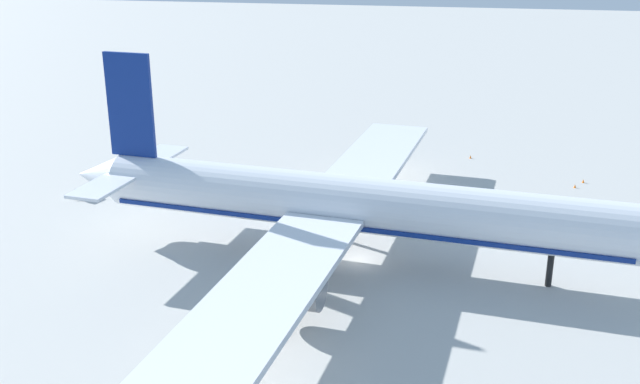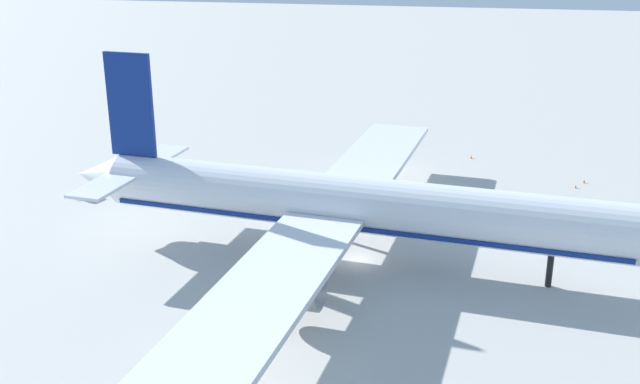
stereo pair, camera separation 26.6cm
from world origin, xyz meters
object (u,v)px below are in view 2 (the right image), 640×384
at_px(traffic_cone_3, 390,154).
at_px(traffic_cone_1, 576,186).
at_px(airliner, 347,205).
at_px(traffic_cone_4, 584,181).
at_px(baggage_cart_0, 85,191).
at_px(traffic_cone_2, 471,157).

bearing_deg(traffic_cone_3, traffic_cone_1, -20.07).
xyz_separation_m(airliner, traffic_cone_4, (30.76, 34.78, -6.58)).
height_order(airliner, traffic_cone_3, airliner).
bearing_deg(traffic_cone_1, traffic_cone_4, 60.72).
distance_m(traffic_cone_1, traffic_cone_4, 3.10).
height_order(baggage_cart_0, traffic_cone_2, baggage_cart_0).
distance_m(traffic_cone_2, traffic_cone_3, 13.76).
distance_m(baggage_cart_0, traffic_cone_4, 74.80).
bearing_deg(traffic_cone_2, traffic_cone_4, -28.65).
height_order(traffic_cone_2, traffic_cone_3, same).
height_order(baggage_cart_0, traffic_cone_3, baggage_cart_0).
height_order(airliner, baggage_cart_0, airliner).
xyz_separation_m(baggage_cart_0, traffic_cone_1, (70.13, 18.79, -0.56)).
xyz_separation_m(traffic_cone_2, traffic_cone_4, (17.13, -9.36, 0.00)).
bearing_deg(airliner, traffic_cone_1, 47.64).
xyz_separation_m(baggage_cart_0, traffic_cone_3, (40.82, 29.50, -0.56)).
height_order(traffic_cone_1, traffic_cone_3, same).
bearing_deg(traffic_cone_1, airliner, -132.36).
relative_size(baggage_cart_0, traffic_cone_2, 6.27).
xyz_separation_m(traffic_cone_1, traffic_cone_3, (-29.31, 10.71, 0.00)).
relative_size(airliner, baggage_cart_0, 22.72).
bearing_deg(traffic_cone_2, airliner, -107.16).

